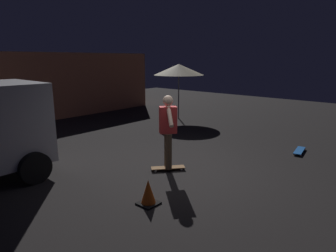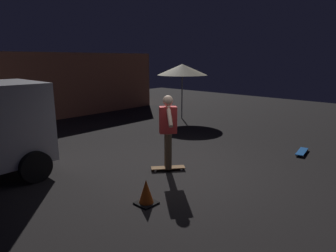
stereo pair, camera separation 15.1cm
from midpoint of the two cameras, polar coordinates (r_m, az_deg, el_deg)
name	(u,v)px [view 2 (the right image)]	position (r m, az deg, el deg)	size (l,w,h in m)	color
ground_plane	(179,172)	(6.72, 2.74, -9.03)	(28.00, 28.00, 0.00)	black
low_building	(4,86)	(13.98, -29.13, 6.77)	(13.46, 3.43, 2.78)	#B76B4C
patio_umbrella	(182,70)	(12.40, 3.16, 10.96)	(2.10, 2.10, 2.30)	slate
skateboard_ridden	(168,168)	(6.82, 0.64, -8.17)	(0.73, 0.65, 0.07)	olive
skateboard_spare	(302,152)	(8.78, 25.18, -4.56)	(0.80, 0.31, 0.07)	#1959B2
skater	(168,127)	(6.53, 0.66, -0.12)	(0.69, 0.81, 1.67)	brown
traffic_cone	(146,193)	(5.29, -3.46, -12.92)	(0.34, 0.34, 0.46)	black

